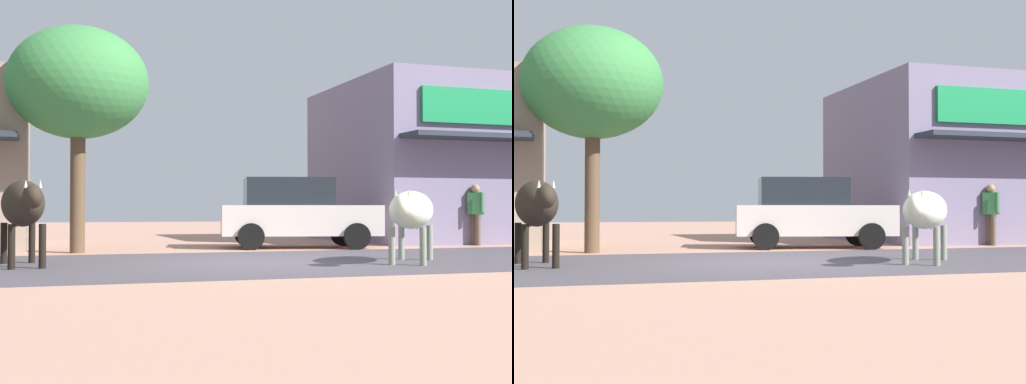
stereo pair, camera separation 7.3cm
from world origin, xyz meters
The scene contains 8 objects.
ground centered at (0.00, 0.00, 0.00)m, with size 80.00×80.00×0.00m, color tan.
asphalt_road centered at (0.00, 0.00, 0.00)m, with size 72.00×5.75×0.00m, color #4D474F.
storefront_right_club centered at (8.31, 6.74, 2.27)m, with size 7.43×6.65×4.52m.
roadside_tree centered at (-2.95, 3.57, 3.53)m, with size 2.92×2.92×4.72m.
parked_hatchback_car centered at (2.07, 4.03, 0.84)m, with size 3.96×2.45×1.64m.
cow_near_brown centered at (-3.97, 0.26, 0.98)m, with size 0.88×2.53×1.37m.
cow_far_dark centered at (2.30, -0.89, 0.88)m, with size 1.89×2.35×1.22m.
pedestrian_by_shop centered at (6.83, 3.78, 0.90)m, with size 0.48×0.61×1.54m.
Camera 2 is at (-3.70, -11.48, 0.90)m, focal length 49.22 mm.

